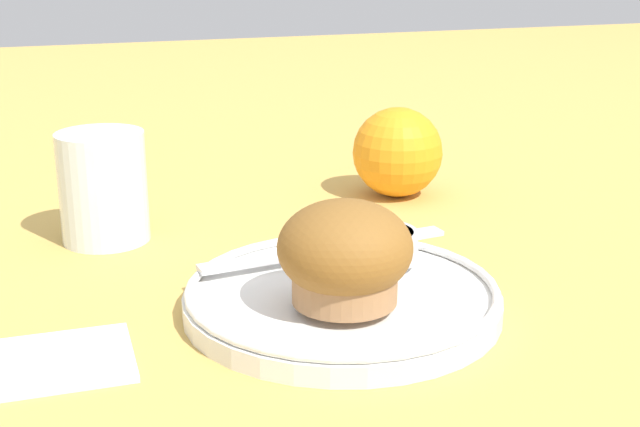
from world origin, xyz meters
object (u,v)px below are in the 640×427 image
(butter_knife, at_px, (326,249))
(orange_fruit, at_px, (397,152))
(muffin, at_px, (345,255))
(juice_glass, at_px, (103,187))

(butter_knife, bearing_deg, orange_fruit, 46.40)
(muffin, distance_m, orange_fruit, 0.31)
(muffin, height_order, butter_knife, muffin)
(muffin, distance_m, juice_glass, 0.26)
(juice_glass, bearing_deg, orange_fruit, 9.27)
(juice_glass, bearing_deg, muffin, -59.30)
(butter_knife, bearing_deg, juice_glass, 130.60)
(muffin, bearing_deg, orange_fruit, 61.40)
(muffin, bearing_deg, juice_glass, 120.70)
(muffin, xyz_separation_m, butter_knife, (0.02, 0.09, -0.03))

